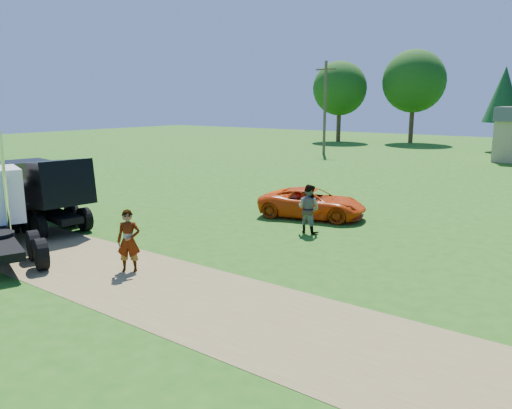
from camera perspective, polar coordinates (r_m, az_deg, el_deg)
The scene contains 6 objects.
ground at distance 14.77m, azimuth -11.40°, elevation -9.09°, with size 140.00×140.00×0.00m, color #205A13.
dirt_track at distance 14.77m, azimuth -11.40°, elevation -9.07°, with size 120.00×4.20×0.01m, color brown.
black_dump_truck at distance 22.90m, azimuth -23.71°, elevation 1.89°, with size 7.14×3.08×3.03m.
orange_pickup at distance 22.73m, azimuth 6.45°, elevation 0.18°, with size 2.21×4.78×1.33m, color #DD440A.
spectator_a at distance 15.84m, azimuth -14.35°, elevation -4.06°, with size 0.71×0.47×1.96m, color #999999.
spectator_b at distance 20.01m, azimuth 6.03°, elevation -0.48°, with size 0.95×0.74×1.96m, color #999999.
Camera 1 is at (10.39, -9.12, 5.20)m, focal length 35.00 mm.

